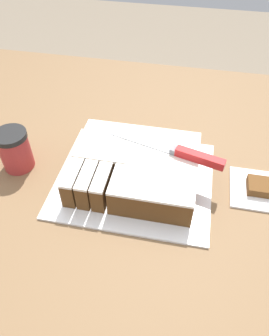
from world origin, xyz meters
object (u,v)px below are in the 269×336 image
object	(u,v)px
knife	(190,155)
cake	(136,168)
coffee_cup	(15,150)
brownie	(259,186)
cake_board	(134,179)

from	to	relation	value
knife	cake	bearing A→B (deg)	25.07
knife	coffee_cup	size ratio (longest dim) A/B	2.63
cake	coffee_cup	xyz separation A→B (m)	(-0.33, -0.01, 0.01)
cake	brownie	distance (m)	0.32
cake_board	knife	size ratio (longest dim) A/B	1.34
cake	coffee_cup	world-z (taller)	coffee_cup
cake_board	cake	size ratio (longest dim) A/B	1.28
cake_board	cake	world-z (taller)	cake
brownie	cake	bearing A→B (deg)	-175.93
cake	coffee_cup	size ratio (longest dim) A/B	2.76
knife	coffee_cup	distance (m)	0.46
coffee_cup	brownie	size ratio (longest dim) A/B	1.96
knife	coffee_cup	world-z (taller)	coffee_cup
cake	coffee_cup	bearing A→B (deg)	-178.00
cake_board	knife	bearing A→B (deg)	10.46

